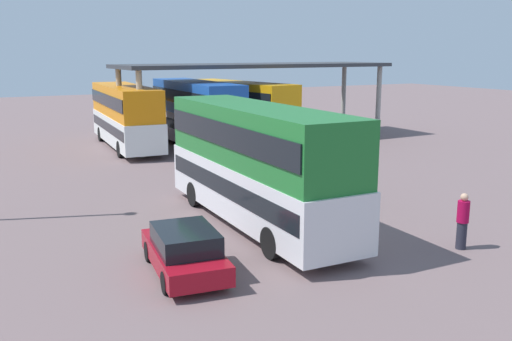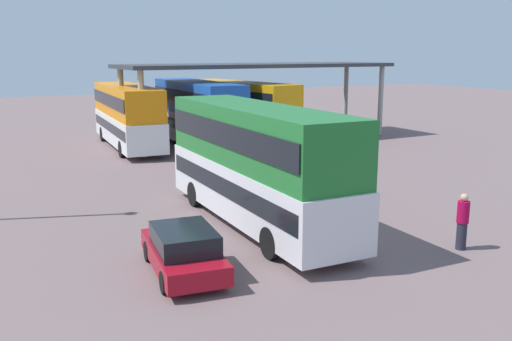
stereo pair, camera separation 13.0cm
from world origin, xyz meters
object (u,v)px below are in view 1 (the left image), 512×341
at_px(double_decker_main, 256,161).
at_px(double_decker_mid_row, 196,112).
at_px(double_decker_far_right, 239,108).
at_px(double_decker_near_canopy, 125,114).
at_px(parked_hatchback, 185,250).
at_px(pedestrian_waiting, 463,221).

bearing_deg(double_decker_main, double_decker_mid_row, -13.63).
height_order(double_decker_mid_row, double_decker_far_right, double_decker_mid_row).
relative_size(double_decker_main, double_decker_mid_row, 0.99).
distance_m(double_decker_near_canopy, double_decker_far_right, 8.10).
bearing_deg(double_decker_far_right, double_decker_main, 146.94).
relative_size(parked_hatchback, double_decker_near_canopy, 0.37).
bearing_deg(pedestrian_waiting, double_decker_far_right, -30.25).
bearing_deg(double_decker_far_right, pedestrian_waiting, 162.25).
xyz_separation_m(double_decker_far_right, pedestrian_waiting, (-3.88, -23.85, -1.33)).
xyz_separation_m(double_decker_mid_row, double_decker_far_right, (4.00, 1.79, -0.10)).
xyz_separation_m(parked_hatchback, pedestrian_waiting, (8.50, -2.24, 0.24)).
xyz_separation_m(parked_hatchback, double_decker_near_canopy, (4.29, 21.90, 1.54)).
xyz_separation_m(double_decker_main, pedestrian_waiting, (4.55, -5.39, -1.44)).
bearing_deg(parked_hatchback, double_decker_far_right, -22.75).
height_order(double_decker_main, parked_hatchback, double_decker_main).
relative_size(double_decker_main, double_decker_far_right, 0.96).
relative_size(double_decker_far_right, pedestrian_waiting, 6.13).
height_order(parked_hatchback, double_decker_mid_row, double_decker_mid_row).
relative_size(double_decker_main, double_decker_near_canopy, 0.96).
bearing_deg(double_decker_main, double_decker_far_right, -23.31).
distance_m(double_decker_far_right, pedestrian_waiting, 24.20).
height_order(parked_hatchback, double_decker_far_right, double_decker_far_right).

